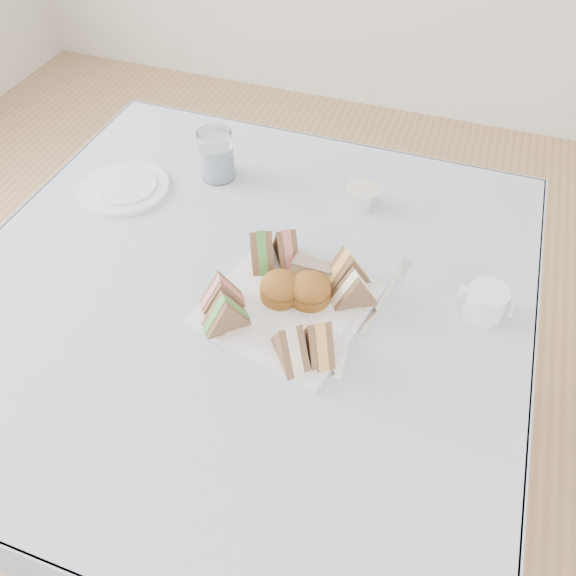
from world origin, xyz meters
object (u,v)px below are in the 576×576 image
(table, at_px, (250,397))
(creamer_jug, at_px, (486,302))
(serving_plate, at_px, (288,305))
(water_glass, at_px, (216,155))

(table, xyz_separation_m, creamer_jug, (0.42, 0.08, 0.41))
(table, distance_m, creamer_jug, 0.59)
(table, xyz_separation_m, serving_plate, (0.10, -0.02, 0.38))
(water_glass, bearing_deg, table, -59.64)
(water_glass, bearing_deg, serving_plate, -48.80)
(creamer_jug, bearing_deg, water_glass, 159.40)
(serving_plate, bearing_deg, creamer_jug, 29.04)
(table, relative_size, water_glass, 8.30)
(table, height_order, water_glass, water_glass)
(serving_plate, xyz_separation_m, creamer_jug, (0.32, 0.10, 0.02))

